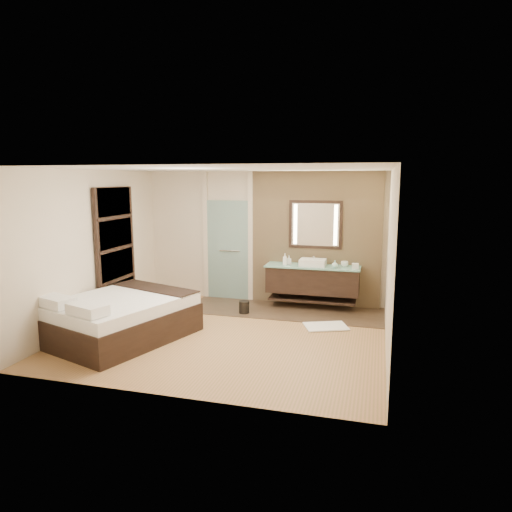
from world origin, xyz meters
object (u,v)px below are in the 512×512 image
(vanity, at_px, (313,280))
(mirror_unit, at_px, (315,225))
(bed, at_px, (119,318))
(waste_bin, at_px, (244,307))

(vanity, height_order, mirror_unit, mirror_unit)
(mirror_unit, bearing_deg, vanity, -90.00)
(vanity, relative_size, bed, 0.73)
(waste_bin, bearing_deg, mirror_unit, 38.32)
(vanity, height_order, bed, vanity)
(vanity, bearing_deg, mirror_unit, 90.00)
(vanity, distance_m, mirror_unit, 1.10)
(mirror_unit, height_order, bed, mirror_unit)
(mirror_unit, bearing_deg, bed, -134.82)
(vanity, distance_m, bed, 3.75)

